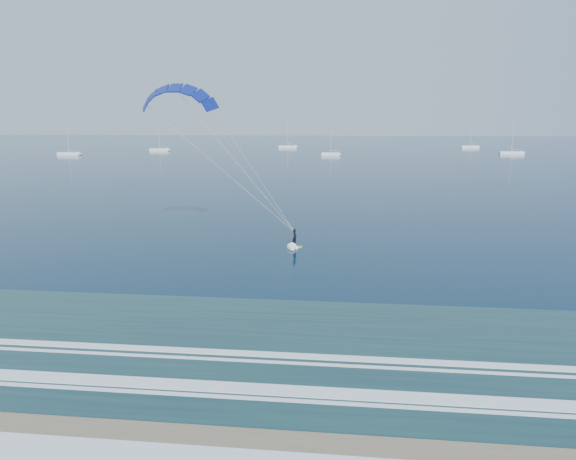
{
  "coord_description": "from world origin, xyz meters",
  "views": [
    {
      "loc": [
        4.6,
        -18.32,
        13.63
      ],
      "look_at": [
        -0.43,
        27.99,
        3.63
      ],
      "focal_mm": 32.0,
      "sensor_mm": 36.0,
      "label": 1
    }
  ],
  "objects_px": {
    "kitesurfer_rig": "(237,163)",
    "sailboat_3": "(331,154)",
    "sailboat_1": "(160,150)",
    "sailboat_5": "(511,153)",
    "sailboat_4": "(470,147)",
    "sailboat_0": "(69,154)",
    "sailboat_2": "(288,146)"
  },
  "relations": [
    {
      "from": "kitesurfer_rig",
      "to": "sailboat_2",
      "type": "bearing_deg",
      "value": 94.8
    },
    {
      "from": "kitesurfer_rig",
      "to": "sailboat_4",
      "type": "relative_size",
      "value": 1.61
    },
    {
      "from": "sailboat_0",
      "to": "sailboat_4",
      "type": "distance_m",
      "value": 185.03
    },
    {
      "from": "sailboat_2",
      "to": "sailboat_4",
      "type": "xyz_separation_m",
      "value": [
        90.39,
        7.91,
        -0.0
      ]
    },
    {
      "from": "sailboat_0",
      "to": "sailboat_1",
      "type": "relative_size",
      "value": 1.01
    },
    {
      "from": "sailboat_2",
      "to": "sailboat_5",
      "type": "height_order",
      "value": "sailboat_5"
    },
    {
      "from": "sailboat_1",
      "to": "sailboat_3",
      "type": "distance_m",
      "value": 79.9
    },
    {
      "from": "sailboat_0",
      "to": "sailboat_3",
      "type": "distance_m",
      "value": 103.12
    },
    {
      "from": "sailboat_5",
      "to": "kitesurfer_rig",
      "type": "bearing_deg",
      "value": -115.11
    },
    {
      "from": "sailboat_5",
      "to": "sailboat_1",
      "type": "bearing_deg",
      "value": 177.89
    },
    {
      "from": "sailboat_0",
      "to": "sailboat_2",
      "type": "relative_size",
      "value": 1.0
    },
    {
      "from": "kitesurfer_rig",
      "to": "sailboat_2",
      "type": "height_order",
      "value": "kitesurfer_rig"
    },
    {
      "from": "sailboat_0",
      "to": "sailboat_3",
      "type": "bearing_deg",
      "value": 5.39
    },
    {
      "from": "sailboat_1",
      "to": "sailboat_5",
      "type": "height_order",
      "value": "sailboat_5"
    },
    {
      "from": "sailboat_0",
      "to": "sailboat_4",
      "type": "xyz_separation_m",
      "value": [
        170.16,
        72.7,
        -0.0
      ]
    },
    {
      "from": "sailboat_0",
      "to": "sailboat_1",
      "type": "distance_m",
      "value": 40.27
    },
    {
      "from": "kitesurfer_rig",
      "to": "sailboat_4",
      "type": "distance_m",
      "value": 226.9
    },
    {
      "from": "sailboat_5",
      "to": "sailboat_4",
      "type": "bearing_deg",
      "value": 96.57
    },
    {
      "from": "sailboat_2",
      "to": "sailboat_4",
      "type": "relative_size",
      "value": 1.06
    },
    {
      "from": "kitesurfer_rig",
      "to": "sailboat_0",
      "type": "height_order",
      "value": "kitesurfer_rig"
    },
    {
      "from": "kitesurfer_rig",
      "to": "sailboat_3",
      "type": "distance_m",
      "value": 151.99
    },
    {
      "from": "sailboat_4",
      "to": "sailboat_5",
      "type": "bearing_deg",
      "value": -83.43
    },
    {
      "from": "sailboat_3",
      "to": "sailboat_5",
      "type": "distance_m",
      "value": 74.62
    },
    {
      "from": "sailboat_0",
      "to": "sailboat_2",
      "type": "bearing_deg",
      "value": 39.09
    },
    {
      "from": "sailboat_4",
      "to": "sailboat_1",
      "type": "bearing_deg",
      "value": -163.91
    },
    {
      "from": "sailboat_1",
      "to": "sailboat_0",
      "type": "bearing_deg",
      "value": -129.6
    },
    {
      "from": "sailboat_4",
      "to": "sailboat_3",
      "type": "bearing_deg",
      "value": -136.97
    },
    {
      "from": "sailboat_0",
      "to": "sailboat_5",
      "type": "distance_m",
      "value": 177.43
    },
    {
      "from": "sailboat_3",
      "to": "sailboat_5",
      "type": "bearing_deg",
      "value": 12.23
    },
    {
      "from": "sailboat_2",
      "to": "sailboat_4",
      "type": "bearing_deg",
      "value": 5.0
    },
    {
      "from": "kitesurfer_rig",
      "to": "sailboat_5",
      "type": "distance_m",
      "value": 185.13
    },
    {
      "from": "sailboat_1",
      "to": "sailboat_5",
      "type": "xyz_separation_m",
      "value": [
        149.92,
        -5.53,
        0.01
      ]
    }
  ]
}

